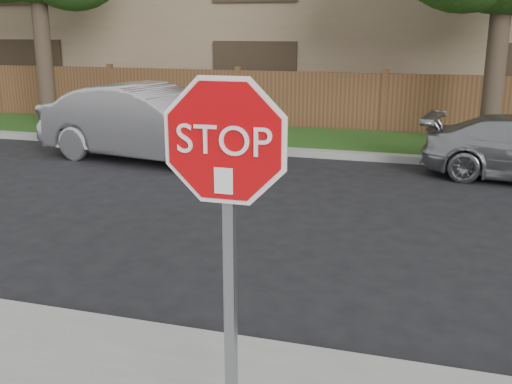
% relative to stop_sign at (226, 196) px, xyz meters
% --- Properties ---
extents(ground, '(90.00, 90.00, 0.00)m').
position_rel_stop_sign_xyz_m(ground, '(-0.25, 1.48, -1.83)').
color(ground, black).
rests_on(ground, ground).
extents(far_curb, '(70.00, 0.30, 0.15)m').
position_rel_stop_sign_xyz_m(far_curb, '(-0.25, 9.63, -1.75)').
color(far_curb, gray).
rests_on(far_curb, ground).
extents(grass_strip, '(70.00, 3.00, 0.12)m').
position_rel_stop_sign_xyz_m(grass_strip, '(-0.25, 11.28, -1.77)').
color(grass_strip, '#1E4714').
rests_on(grass_strip, ground).
extents(fence, '(70.00, 0.12, 1.60)m').
position_rel_stop_sign_xyz_m(fence, '(-0.25, 12.88, -1.03)').
color(fence, '#50321C').
rests_on(fence, ground).
extents(apartment_building, '(35.20, 9.20, 7.20)m').
position_rel_stop_sign_xyz_m(apartment_building, '(-0.25, 18.48, 1.70)').
color(apartment_building, '#897055').
rests_on(apartment_building, ground).
extents(stop_sign, '(1.01, 0.13, 2.55)m').
position_rel_stop_sign_xyz_m(stop_sign, '(0.00, 0.00, 0.00)').
color(stop_sign, gray).
rests_on(stop_sign, sidewalk_near).
extents(sedan_left, '(5.07, 2.45, 1.60)m').
position_rel_stop_sign_xyz_m(sedan_left, '(-4.66, 8.28, -1.03)').
color(sedan_left, silver).
rests_on(sedan_left, ground).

